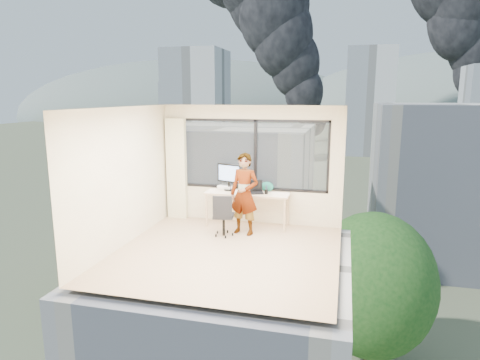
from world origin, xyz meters
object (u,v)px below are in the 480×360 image
(desk, at_px, (247,209))
(monitor, at_px, (229,177))
(handbag, at_px, (267,187))
(game_console, at_px, (226,187))
(chair, at_px, (224,214))
(laptop, at_px, (255,188))
(person, at_px, (244,194))

(desk, height_order, monitor, monitor)
(handbag, bearing_deg, game_console, 163.23)
(chair, height_order, laptop, laptop)
(desk, height_order, handbag, handbag)
(handbag, bearing_deg, chair, -139.96)
(desk, relative_size, chair, 2.03)
(desk, height_order, laptop, laptop)
(desk, xyz_separation_m, handbag, (0.40, 0.18, 0.48))
(laptop, bearing_deg, desk, 146.22)
(person, xyz_separation_m, monitor, (-0.50, 0.64, 0.21))
(chair, distance_m, laptop, 0.96)
(monitor, xyz_separation_m, laptop, (0.60, -0.15, -0.18))
(game_console, relative_size, handbag, 1.15)
(chair, distance_m, person, 0.59)
(monitor, height_order, handbag, monitor)
(person, xyz_separation_m, handbag, (0.34, 0.71, 0.02))
(person, relative_size, monitor, 2.84)
(game_console, xyz_separation_m, handbag, (0.94, -0.07, 0.07))
(desk, xyz_separation_m, person, (0.06, -0.53, 0.46))
(chair, height_order, monitor, monitor)
(chair, xyz_separation_m, monitor, (-0.12, 0.87, 0.60))
(monitor, distance_m, handbag, 0.86)
(laptop, bearing_deg, person, -121.43)
(desk, distance_m, monitor, 0.81)
(person, height_order, laptop, person)
(person, relative_size, game_console, 5.20)
(chair, relative_size, laptop, 2.27)
(monitor, relative_size, handbag, 2.10)
(desk, bearing_deg, game_console, 156.02)
(monitor, height_order, laptop, monitor)
(chair, xyz_separation_m, person, (0.37, 0.23, 0.39))
(person, distance_m, handbag, 0.79)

